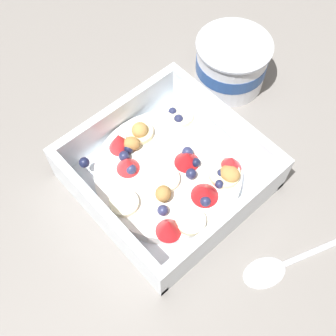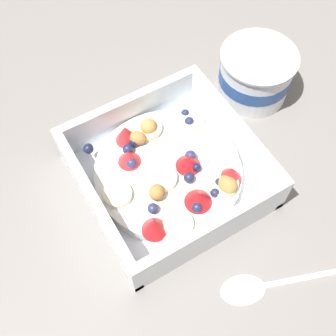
# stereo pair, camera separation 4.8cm
# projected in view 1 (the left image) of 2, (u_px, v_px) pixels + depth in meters

# --- Properties ---
(ground_plane) EXTENTS (2.40, 2.40, 0.00)m
(ground_plane) POSITION_uv_depth(u_px,v_px,m) (166.00, 171.00, 0.51)
(ground_plane) COLOR gray
(fruit_bowl) EXTENTS (0.19, 0.19, 0.06)m
(fruit_bowl) POSITION_uv_depth(u_px,v_px,m) (169.00, 173.00, 0.48)
(fruit_bowl) COLOR white
(fruit_bowl) RESTS_ON ground
(spoon) EXTENTS (0.08, 0.17, 0.01)m
(spoon) POSITION_uv_depth(u_px,v_px,m) (287.00, 262.00, 0.45)
(spoon) COLOR silver
(spoon) RESTS_ON ground
(yogurt_cup) EXTENTS (0.10, 0.10, 0.07)m
(yogurt_cup) POSITION_uv_depth(u_px,v_px,m) (231.00, 63.00, 0.55)
(yogurt_cup) COLOR white
(yogurt_cup) RESTS_ON ground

